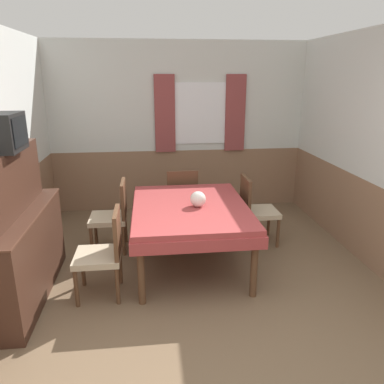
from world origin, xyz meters
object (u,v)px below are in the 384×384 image
at_px(tv, 3,132).
at_px(vase, 198,199).
at_px(chair_head_window, 182,197).
at_px(sideboard, 17,238).
at_px(chair_left_far, 113,214).
at_px(chair_left_near, 105,251).
at_px(dining_table, 190,214).
at_px(chair_right_far, 255,208).

relative_size(tv, vase, 2.52).
bearing_deg(chair_head_window, sideboard, -138.36).
distance_m(chair_left_far, chair_left_near, 1.02).
height_order(tv, vase, tv).
height_order(chair_left_far, chair_left_near, same).
bearing_deg(dining_table, chair_head_window, 90.00).
bearing_deg(chair_left_far, chair_head_window, -58.04).
distance_m(dining_table, chair_head_window, 1.08).
relative_size(chair_left_far, chair_left_near, 1.00).
bearing_deg(sideboard, chair_head_window, 41.64).
bearing_deg(sideboard, chair_right_far, 20.28).
relative_size(chair_head_window, chair_left_near, 1.00).
relative_size(dining_table, chair_head_window, 1.85).
bearing_deg(tv, sideboard, -178.79).
xyz_separation_m(chair_head_window, sideboard, (-1.70, -1.51, 0.15)).
bearing_deg(dining_table, chair_left_far, 150.18).
bearing_deg(sideboard, vase, 12.31).
height_order(chair_left_near, tv, tv).
distance_m(dining_table, tv, 2.01).
height_order(chair_left_near, sideboard, sideboard).
relative_size(chair_left_near, sideboard, 0.55).
bearing_deg(tv, dining_table, 14.89).
distance_m(chair_right_far, chair_left_near, 2.05).
bearing_deg(chair_left_near, chair_head_window, -29.46).
distance_m(chair_right_far, chair_left_far, 1.78).
bearing_deg(chair_head_window, tv, -138.02).
xyz_separation_m(chair_right_far, sideboard, (-2.59, -0.96, 0.15)).
distance_m(dining_table, sideboard, 1.76).
relative_size(chair_right_far, tv, 2.03).
bearing_deg(chair_left_far, tv, 140.43).
relative_size(chair_left_far, sideboard, 0.55).
bearing_deg(dining_table, chair_left_near, -150.18).
xyz_separation_m(chair_right_far, tv, (-2.57, -0.96, 1.15)).
bearing_deg(vase, tv, -167.56).
bearing_deg(tv, vase, 12.44).
height_order(chair_head_window, vase, vase).
relative_size(chair_right_far, chair_head_window, 1.00).
bearing_deg(chair_left_near, tv, 85.43).
height_order(chair_left_far, vase, vase).
bearing_deg(chair_left_far, dining_table, -119.82).
bearing_deg(dining_table, vase, -36.62).
relative_size(chair_right_far, vase, 5.12).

